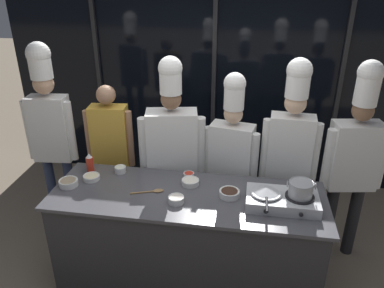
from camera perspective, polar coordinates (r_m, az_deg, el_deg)
name	(u,v)px	position (r m, az deg, el deg)	size (l,w,h in m)	color
ground_plane	(188,277)	(3.73, -0.66, -19.67)	(24.00, 24.00, 0.00)	#7F705B
window_wall_back	(214,81)	(4.79, 3.40, 9.61)	(5.32, 0.09, 2.70)	black
demo_counter	(187,238)	(3.42, -0.70, -14.18)	(2.30, 0.78, 0.92)	#2D2D30
portable_stove	(282,200)	(3.08, 13.57, -8.29)	(0.57, 0.34, 0.10)	#B2B5BA
frying_pan	(266,191)	(3.02, 11.25, -7.03)	(0.25, 0.43, 0.04)	#ADAFB5
stock_pot	(301,189)	(3.03, 16.25, -6.54)	(0.22, 0.19, 0.12)	#93969B
squeeze_bottle_chili	(90,163)	(3.58, -15.31, -2.77)	(0.07, 0.07, 0.18)	red
prep_bowl_garlic	(190,182)	(3.27, -0.28, -5.76)	(0.15, 0.15, 0.05)	white
prep_bowl_chili_flakes	(189,174)	(3.39, -0.50, -4.64)	(0.10, 0.10, 0.04)	white
prep_bowl_soy_glaze	(229,193)	(3.12, 5.72, -7.43)	(0.17, 0.17, 0.06)	white
prep_bowl_onion	(176,199)	(3.03, -2.44, -8.40)	(0.13, 0.13, 0.06)	white
prep_bowl_bean_sprouts	(120,169)	(3.52, -10.86, -3.77)	(0.10, 0.10, 0.06)	white
prep_bowl_noodles	(91,177)	(3.46, -15.07, -4.88)	(0.15, 0.15, 0.04)	white
prep_bowl_mushrooms	(68,182)	(3.42, -18.31, -5.57)	(0.16, 0.16, 0.06)	white
serving_spoon_slotted	(154,191)	(3.19, -5.79, -7.15)	(0.28, 0.13, 0.02)	olive
chef_head	(50,123)	(4.01, -20.82, 2.97)	(0.50, 0.24, 2.03)	#2D3856
person_guest	(111,146)	(3.89, -12.24, -0.23)	(0.48, 0.23, 1.63)	#2D3856
chef_sous	(172,145)	(3.58, -3.04, -0.11)	(0.62, 0.33, 1.95)	#232326
chef_line	(231,153)	(3.57, 6.01, -1.34)	(0.52, 0.28, 1.82)	#4C4C51
chef_pastry	(290,145)	(3.53, 14.75, -0.22)	(0.52, 0.23, 1.97)	#2D3856
chef_apprentice	(354,154)	(3.67, 23.48, -1.37)	(0.56, 0.29, 1.96)	#232326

